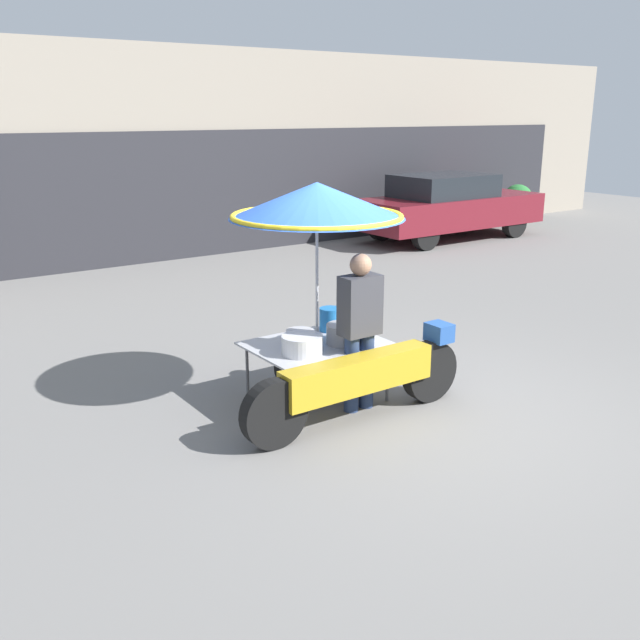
{
  "coord_description": "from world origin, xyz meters",
  "views": [
    {
      "loc": [
        -4.27,
        -4.63,
        2.75
      ],
      "look_at": [
        -0.53,
        0.71,
        0.83
      ],
      "focal_mm": 40.0,
      "sensor_mm": 36.0,
      "label": 1
    }
  ],
  "objects_px": {
    "vendor_person": "(360,325)",
    "parked_car": "(448,206)",
    "vendor_motorcycle_cart": "(324,247)",
    "potted_plant": "(517,201)"
  },
  "relations": [
    {
      "from": "vendor_motorcycle_cart",
      "to": "potted_plant",
      "type": "distance_m",
      "value": 12.45
    },
    {
      "from": "vendor_motorcycle_cart",
      "to": "potted_plant",
      "type": "xyz_separation_m",
      "value": [
        10.56,
        6.53,
        -0.95
      ]
    },
    {
      "from": "parked_car",
      "to": "potted_plant",
      "type": "bearing_deg",
      "value": 10.14
    },
    {
      "from": "vendor_person",
      "to": "potted_plant",
      "type": "relative_size",
      "value": 1.51
    },
    {
      "from": "parked_car",
      "to": "vendor_person",
      "type": "bearing_deg",
      "value": -139.6
    },
    {
      "from": "vendor_person",
      "to": "potted_plant",
      "type": "xyz_separation_m",
      "value": [
        10.37,
        6.85,
        -0.24
      ]
    },
    {
      "from": "potted_plant",
      "to": "parked_car",
      "type": "bearing_deg",
      "value": -169.86
    },
    {
      "from": "vendor_motorcycle_cart",
      "to": "vendor_person",
      "type": "distance_m",
      "value": 0.79
    },
    {
      "from": "vendor_person",
      "to": "parked_car",
      "type": "bearing_deg",
      "value": 40.4
    },
    {
      "from": "vendor_motorcycle_cart",
      "to": "parked_car",
      "type": "bearing_deg",
      "value": 38.26
    }
  ]
}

